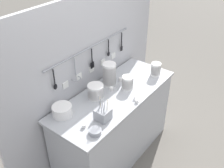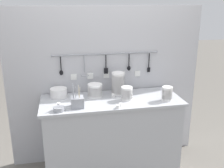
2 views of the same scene
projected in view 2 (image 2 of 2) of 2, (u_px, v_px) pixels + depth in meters
The scene contains 14 objects.
counter at pixel (111, 136), 3.10m from camera, with size 1.58×0.62×0.92m.
back_wall at pixel (106, 86), 3.27m from camera, with size 2.38×0.11×1.94m.
bowl_stack_wide_centre at pixel (118, 83), 3.09m from camera, with size 0.15×0.15×0.27m.
bowl_stack_nested_right at pixel (127, 93), 2.93m from camera, with size 0.13×0.13×0.15m.
bowl_stack_back_corner at pixel (95, 90), 3.02m from camera, with size 0.17×0.17×0.15m.
bowl_stack_short_front at pixel (167, 94), 2.91m from camera, with size 0.12×0.12×0.16m.
plate_stack at pixel (59, 93), 3.02m from camera, with size 0.19×0.19×0.10m.
steel_mixing_bowl at pixel (59, 109), 2.64m from camera, with size 0.11×0.11×0.04m.
cutlery_caddy at pixel (77, 102), 2.73m from camera, with size 0.13×0.13×0.26m.
cup_edge_near at pixel (113, 95), 3.03m from camera, with size 0.04×0.04×0.04m.
cup_edge_far at pixel (59, 104), 2.76m from camera, with size 0.04×0.04×0.04m.
cup_mid_row at pixel (121, 105), 2.76m from camera, with size 0.04×0.04×0.04m.
cup_back_left at pixel (118, 107), 2.71m from camera, with size 0.04×0.04×0.04m.
cup_beside_plates at pixel (130, 93), 3.10m from camera, with size 0.04×0.04×0.04m.
Camera 2 is at (-0.54, -2.72, 1.99)m, focal length 42.00 mm.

